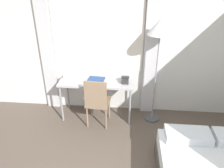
{
  "coord_description": "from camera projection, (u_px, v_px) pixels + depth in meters",
  "views": [
    {
      "loc": [
        0.24,
        -1.2,
        2.53
      ],
      "look_at": [
        -0.04,
        1.9,
        0.92
      ],
      "focal_mm": 35.0,
      "sensor_mm": 36.0,
      "label": 1
    }
  ],
  "objects": [
    {
      "name": "wall_back_with_window",
      "position": [
        115.0,
        44.0,
        3.95
      ],
      "size": [
        5.8,
        0.13,
        2.7
      ],
      "color": "silver",
      "rests_on": "ground_plane"
    },
    {
      "name": "desk",
      "position": [
        96.0,
        84.0,
        3.98
      ],
      "size": [
        1.33,
        0.51,
        0.77
      ],
      "color": "#B2B2B7",
      "rests_on": "ground_plane"
    },
    {
      "name": "desk_chair",
      "position": [
        97.0,
        100.0,
        3.8
      ],
      "size": [
        0.43,
        0.43,
        0.94
      ],
      "rotation": [
        0.0,
        0.0,
        -0.07
      ],
      "color": "#8C7259",
      "rests_on": "ground_plane"
    },
    {
      "name": "standing_lamp",
      "position": [
        160.0,
        33.0,
        3.45
      ],
      "size": [
        0.42,
        0.42,
        1.89
      ],
      "color": "#4C4C51",
      "rests_on": "ground_plane"
    },
    {
      "name": "telephone",
      "position": [
        125.0,
        80.0,
        3.86
      ],
      "size": [
        0.14,
        0.17,
        0.12
      ],
      "color": "#2D2D2D",
      "rests_on": "desk"
    },
    {
      "name": "book",
      "position": [
        96.0,
        79.0,
        3.98
      ],
      "size": [
        0.31,
        0.21,
        0.02
      ],
      "rotation": [
        0.0,
        0.0,
        -0.08
      ],
      "color": "navy",
      "rests_on": "desk"
    },
    {
      "name": "mug",
      "position": [
        65.0,
        76.0,
        4.01
      ],
      "size": [
        0.08,
        0.08,
        0.09
      ],
      "color": "white",
      "rests_on": "desk"
    }
  ]
}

